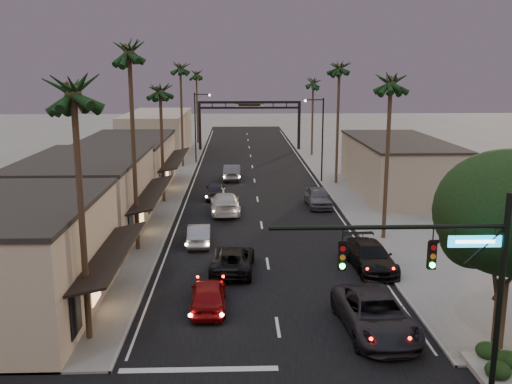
{
  "coord_description": "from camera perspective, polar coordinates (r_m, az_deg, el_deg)",
  "views": [
    {
      "loc": [
        -1.87,
        -15.0,
        12.03
      ],
      "look_at": [
        -0.41,
        28.75,
        2.5
      ],
      "focal_mm": 40.0,
      "sensor_mm": 36.0,
      "label": 1
    }
  ],
  "objects": [
    {
      "name": "curbside_grey",
      "position": [
        50.74,
        6.21,
        -0.51
      ],
      "size": [
        2.14,
        5.07,
        1.71
      ],
      "primitive_type": "imported",
      "rotation": [
        0.0,
        0.0,
        0.03
      ],
      "color": "#4D4D52",
      "rests_on": "ground"
    },
    {
      "name": "ground",
      "position": [
        56.34,
        0.04,
        -0.05
      ],
      "size": [
        200.0,
        200.0,
        0.0
      ],
      "primitive_type": "plane",
      "color": "slate",
      "rests_on": "ground"
    },
    {
      "name": "palm_far",
      "position": [
        93.23,
        -5.99,
        11.86
      ],
      "size": [
        3.2,
        3.2,
        13.2
      ],
      "color": "#38281C",
      "rests_on": "ground"
    },
    {
      "name": "palm_rb",
      "position": [
        59.93,
        8.35,
        12.52
      ],
      "size": [
        3.2,
        3.2,
        14.2
      ],
      "color": "#38281C",
      "rests_on": "ground"
    },
    {
      "name": "streetlight_left",
      "position": [
        73.49,
        -5.89,
        6.99
      ],
      "size": [
        2.13,
        0.3,
        9.0
      ],
      "color": "black",
      "rests_on": "ground"
    },
    {
      "name": "palm_lc",
      "position": [
        51.47,
        -9.58,
        10.38
      ],
      "size": [
        3.2,
        3.2,
        12.2
      ],
      "color": "#38281C",
      "rests_on": "ground"
    },
    {
      "name": "palm_lb",
      "position": [
        37.64,
        -12.6,
        14.06
      ],
      "size": [
        3.2,
        3.2,
        15.2
      ],
      "color": "#38281C",
      "rests_on": "ground"
    },
    {
      "name": "palm_ra",
      "position": [
        40.39,
        13.37,
        11.12
      ],
      "size": [
        3.2,
        3.2,
        13.2
      ],
      "color": "#38281C",
      "rests_on": "ground"
    },
    {
      "name": "corner_tree",
      "position": [
        25.87,
        24.18,
        -2.35
      ],
      "size": [
        6.2,
        6.2,
        8.8
      ],
      "color": "#38281C",
      "rests_on": "ground"
    },
    {
      "name": "planter",
      "position": [
        25.98,
        23.1,
        -16.37
      ],
      "size": [
        2.2,
        2.6,
        0.24
      ],
      "primitive_type": "cube",
      "color": "gray",
      "rests_on": "ground"
    },
    {
      "name": "building_right",
      "position": [
        58.04,
        14.0,
        2.46
      ],
      "size": [
        8.0,
        18.0,
        5.0
      ],
      "primitive_type": "cube",
      "color": "gray",
      "rests_on": "ground"
    },
    {
      "name": "oncoming_white",
      "position": [
        48.28,
        -3.11,
        -1.1
      ],
      "size": [
        2.78,
        6.12,
        1.74
      ],
      "primitive_type": "imported",
      "rotation": [
        0.0,
        0.0,
        3.2
      ],
      "color": "#BABABA",
      "rests_on": "ground"
    },
    {
      "name": "storefront_mid",
      "position": [
        43.49,
        -16.69,
        -0.57
      ],
      "size": [
        8.0,
        14.0,
        5.5
      ],
      "primitive_type": "cube",
      "color": "gray",
      "rests_on": "ground"
    },
    {
      "name": "storefront_dist",
      "position": [
        81.28,
        -9.82,
        5.73
      ],
      "size": [
        8.0,
        20.0,
        6.0
      ],
      "primitive_type": "cube",
      "color": "gray",
      "rests_on": "ground"
    },
    {
      "name": "palm_la",
      "position": [
        24.94,
        -17.87,
        10.35
      ],
      "size": [
        3.2,
        3.2,
        13.2
      ],
      "color": "#38281C",
      "rests_on": "ground"
    },
    {
      "name": "sidewalk_left",
      "position": [
        68.49,
        -8.28,
        2.09
      ],
      "size": [
        5.0,
        92.0,
        0.12
      ],
      "primitive_type": "cube",
      "color": "slate",
      "rests_on": "ground"
    },
    {
      "name": "traffic_signal",
      "position": [
        21.6,
        18.83,
        -7.17
      ],
      "size": [
        8.51,
        0.22,
        7.8
      ],
      "color": "black",
      "rests_on": "ground"
    },
    {
      "name": "palm_rc",
      "position": [
        79.71,
        5.75,
        11.1
      ],
      "size": [
        3.2,
        3.2,
        12.2
      ],
      "color": "#38281C",
      "rests_on": "ground"
    },
    {
      "name": "oncoming_pickup",
      "position": [
        34.63,
        -2.34,
        -6.76
      ],
      "size": [
        2.82,
        5.47,
        1.48
      ],
      "primitive_type": "imported",
      "rotation": [
        0.0,
        0.0,
        3.07
      ],
      "color": "black",
      "rests_on": "ground"
    },
    {
      "name": "curbside_black",
      "position": [
        35.57,
        11.37,
        -6.34
      ],
      "size": [
        2.69,
        5.79,
        1.64
      ],
      "primitive_type": "imported",
      "rotation": [
        0.0,
        0.0,
        0.07
      ],
      "color": "black",
      "rests_on": "ground"
    },
    {
      "name": "streetlight_right",
      "position": [
        61.01,
        6.42,
        5.9
      ],
      "size": [
        2.13,
        0.3,
        9.0
      ],
      "color": "black",
      "rests_on": "ground"
    },
    {
      "name": "oncoming_dgrey",
      "position": [
        53.72,
        -4.06,
        0.17
      ],
      "size": [
        1.9,
        4.61,
        1.56
      ],
      "primitive_type": "imported",
      "rotation": [
        0.0,
        0.0,
        3.15
      ],
      "color": "black",
      "rests_on": "ground"
    },
    {
      "name": "storefront_near",
      "position": [
        30.65,
        -23.25,
        -6.38
      ],
      "size": [
        8.0,
        12.0,
        5.5
      ],
      "primitive_type": "cube",
      "color": "tan",
      "rests_on": "ground"
    },
    {
      "name": "oncoming_red",
      "position": [
        29.52,
        -4.78,
        -10.2
      ],
      "size": [
        1.89,
        4.52,
        1.53
      ],
      "primitive_type": "imported",
      "rotation": [
        0.0,
        0.0,
        3.16
      ],
      "color": "maroon",
      "rests_on": "ground"
    },
    {
      "name": "sidewalk_right",
      "position": [
        69.01,
        7.61,
        2.18
      ],
      "size": [
        5.0,
        92.0,
        0.12
      ],
      "primitive_type": "cube",
      "color": "slate",
      "rests_on": "ground"
    },
    {
      "name": "arch",
      "position": [
        85.27,
        -0.65,
        7.91
      ],
      "size": [
        15.2,
        0.4,
        7.27
      ],
      "color": "black",
      "rests_on": "ground"
    },
    {
      "name": "oncoming_grey_far",
      "position": [
        62.77,
        -2.42,
        2.0
      ],
      "size": [
        1.86,
        5.12,
        1.68
      ],
      "primitive_type": "imported",
      "rotation": [
        0.0,
        0.0,
        3.12
      ],
      "color": "#4C4B50",
      "rests_on": "ground"
    },
    {
      "name": "road",
      "position": [
        61.23,
        -0.12,
        0.96
      ],
      "size": [
        14.0,
        120.0,
        0.02
      ],
      "primitive_type": "cube",
      "color": "black",
      "rests_on": "ground"
    },
    {
      "name": "oncoming_silver",
      "position": [
        39.97,
        -5.71,
        -4.21
      ],
      "size": [
        1.7,
        4.46,
        1.45
      ],
      "primitive_type": "imported",
      "rotation": [
        0.0,
        0.0,
        3.18
      ],
      "color": "gray",
      "rests_on": "ground"
    },
    {
      "name": "palm_ld",
      "position": [
        70.33,
        -7.58,
        12.49
      ],
      "size": [
        3.2,
        3.2,
        14.2
      ],
      "color": "#38281C",
      "rests_on": "ground"
    },
    {
      "name": "storefront_far",
      "position": [
        58.86,
        -12.8,
        2.66
      ],
      "size": [
        8.0,
        16.0,
        5.0
      ],
      "primitive_type": "cube",
      "color": "tan",
      "rests_on": "ground"
    },
    {
      "name": "curbside_near",
      "position": [
        27.52,
        11.83,
        -11.87
      ],
      "size": [
        3.41,
        6.61,
        1.78
      ],
      "primitive_type": "imported",
      "rotation": [
        0.0,
        0.0,
        0.07
      ],
      "color": "black",
      "rests_on": "ground"
    }
  ]
}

